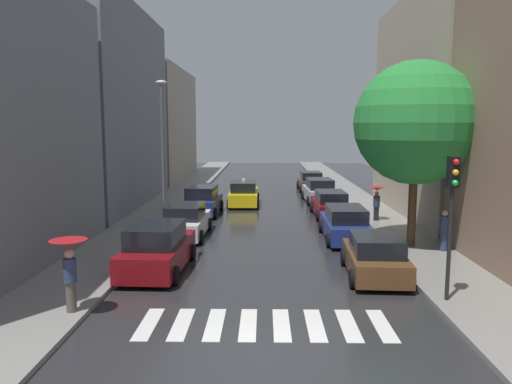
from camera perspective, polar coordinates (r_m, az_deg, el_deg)
ground_plane at (r=35.14m, az=0.99°, el=-1.05°), size 28.00×72.00×0.04m
sidewalk_left at (r=35.72m, az=-9.49°, el=-0.86°), size 3.00×72.00×0.15m
sidewalk_right at (r=35.73m, az=11.47°, el=-0.91°), size 3.00×72.00×0.15m
crosswalk_stripes at (r=13.73m, az=1.03°, el=-15.11°), size 6.75×2.20×0.01m
building_left_mid at (r=34.27m, az=-17.96°, el=9.18°), size 6.00×15.65×12.87m
building_left_far at (r=50.62m, az=-11.67°, el=7.64°), size 6.00×16.74×10.82m
building_right_mid at (r=31.26m, az=21.90°, el=9.05°), size 6.00×13.80×12.73m
parked_car_left_nearest at (r=18.48m, az=-11.36°, el=-6.52°), size 2.30×4.78×1.80m
parked_car_left_second at (r=23.99m, az=-8.11°, el=-3.38°), size 2.13×4.50×1.59m
parked_car_left_third at (r=29.81m, az=-6.22°, el=-1.07°), size 2.24×4.38×1.73m
parked_car_right_nearest at (r=17.99m, az=13.66°, el=-7.36°), size 2.24×4.12×1.53m
parked_car_right_second at (r=23.42m, az=10.30°, el=-3.69°), size 2.11×4.71×1.60m
parked_car_right_third at (r=29.22m, az=8.61°, el=-1.45°), size 2.12×4.46×1.54m
parked_car_right_fourth at (r=34.52m, az=7.35°, el=0.08°), size 2.25×4.53×1.68m
parked_car_right_fifth at (r=40.59m, az=6.35°, el=1.17°), size 2.09×4.20×1.59m
taxi_midroad at (r=33.08m, az=-1.44°, el=-0.23°), size 2.09×4.53×1.81m
pedestrian_foreground at (r=21.91m, az=20.99°, el=-4.10°), size 0.36×0.36×1.71m
pedestrian_near_tree at (r=27.74m, az=13.82°, el=-0.52°), size 0.92×0.92×1.86m
pedestrian_by_kerb at (r=14.66m, az=-20.84°, el=-7.34°), size 1.02×1.02×2.06m
street_tree_right at (r=22.08m, az=18.04°, el=7.61°), size 5.25×5.25×7.92m
traffic_light_right_corner at (r=15.39m, az=21.79°, el=-0.48°), size 0.30×0.42×4.30m
lamp_post_left at (r=27.29m, az=-10.78°, el=5.80°), size 0.60×0.28×7.59m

